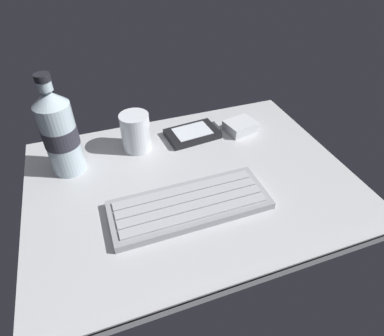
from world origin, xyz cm
name	(u,v)px	position (x,y,z in cm)	size (l,w,h in cm)	color
ground_plane	(192,184)	(0.00, -0.23, -0.99)	(64.00, 48.00, 2.80)	#B7BABC
keyboard	(190,205)	(-2.96, -7.15, 0.81)	(29.06, 11.16, 1.70)	#93969B
handheld_device	(193,133)	(5.36, 14.48, 0.73)	(13.30, 8.75, 1.50)	black
juice_cup	(136,133)	(-8.01, 14.24, 3.91)	(6.40, 6.40, 8.50)	silver
water_bottle	(59,132)	(-22.83, 11.75, 9.01)	(6.73, 6.73, 20.80)	silver
charger_block	(240,126)	(16.99, 12.93, 1.20)	(7.00, 5.60, 2.40)	silver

